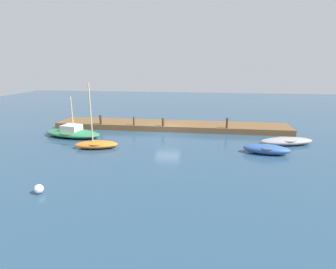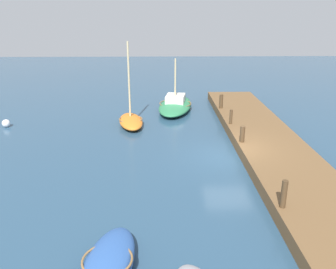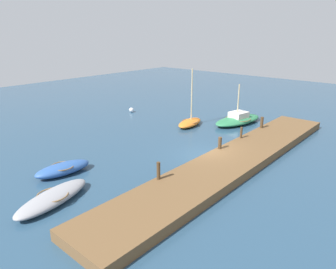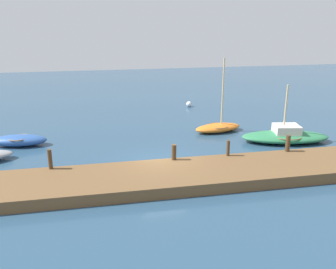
% 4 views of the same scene
% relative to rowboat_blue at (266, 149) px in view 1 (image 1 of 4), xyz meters
% --- Properties ---
extents(ground_plane, '(84.00, 84.00, 0.00)m').
position_rel_rowboat_blue_xyz_m(ground_plane, '(8.67, -5.19, -0.38)').
color(ground_plane, navy).
extents(dock_platform, '(25.46, 3.68, 0.60)m').
position_rel_rowboat_blue_xyz_m(dock_platform, '(8.67, -7.53, -0.08)').
color(dock_platform, brown).
rests_on(dock_platform, ground_plane).
extents(rowboat_blue, '(3.75, 1.87, 0.75)m').
position_rel_rowboat_blue_xyz_m(rowboat_blue, '(0.00, 0.00, 0.00)').
color(rowboat_blue, '#2D569E').
rests_on(rowboat_blue, ground_plane).
extents(sailboat_green, '(6.29, 3.38, 3.96)m').
position_rel_rowboat_blue_xyz_m(sailboat_green, '(17.80, -2.70, 0.04)').
color(sailboat_green, '#2D7A4C').
rests_on(sailboat_green, ground_plane).
extents(rowboat_orange, '(3.83, 2.13, 5.48)m').
position_rel_rowboat_blue_xyz_m(rowboat_orange, '(14.02, 0.44, -0.02)').
color(rowboat_orange, orange).
rests_on(rowboat_orange, ground_plane).
extents(motorboat_grey, '(5.03, 2.69, 0.64)m').
position_rel_rowboat_blue_xyz_m(motorboat_grey, '(-2.30, -2.80, -0.05)').
color(motorboat_grey, '#939399').
rests_on(motorboat_grey, ground_plane).
extents(mooring_post_west, '(0.22, 0.22, 1.07)m').
position_rel_rowboat_blue_xyz_m(mooring_post_west, '(2.66, -5.95, 0.75)').
color(mooring_post_west, '#47331E').
rests_on(mooring_post_west, dock_platform).
extents(mooring_post_mid_west, '(0.26, 0.26, 0.88)m').
position_rel_rowboat_blue_xyz_m(mooring_post_mid_west, '(9.27, -5.95, 0.66)').
color(mooring_post_mid_west, '#47331E').
rests_on(mooring_post_mid_west, dock_platform).
extents(mooring_post_mid_east, '(0.19, 0.19, 0.91)m').
position_rel_rowboat_blue_xyz_m(mooring_post_mid_east, '(12.43, -5.95, 0.67)').
color(mooring_post_mid_east, '#47331E').
rests_on(mooring_post_mid_east, dock_platform).
extents(mooring_post_east, '(0.27, 0.27, 0.99)m').
position_rel_rowboat_blue_xyz_m(mooring_post_east, '(16.14, -5.95, 0.71)').
color(mooring_post_east, '#47331E').
rests_on(mooring_post_east, dock_platform).
extents(marker_buoy, '(0.52, 0.52, 0.52)m').
position_rel_rowboat_blue_xyz_m(marker_buoy, '(13.90, 8.68, -0.12)').
color(marker_buoy, silver).
rests_on(marker_buoy, ground_plane).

